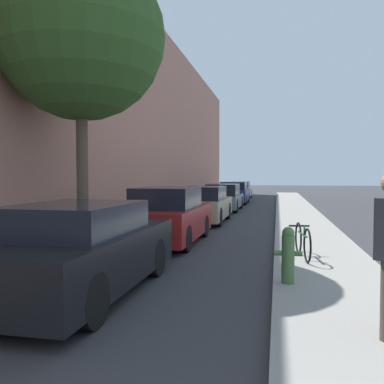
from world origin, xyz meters
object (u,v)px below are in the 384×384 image
Objects in this scene: parked_car_grey at (224,198)px; street_tree_near at (81,36)px; parked_car_black at (81,250)px; parked_car_navy at (234,193)px; parked_car_silver at (240,190)px; fire_hydrant at (288,254)px; bicycle at (303,241)px; parked_car_red at (168,217)px; parked_car_champagne at (204,205)px.

parked_car_grey is 13.44m from street_tree_near.
parked_car_black reaches higher than parked_car_navy.
fire_hydrant is (3.11, -26.26, -0.07)m from parked_car_silver.
parked_car_navy is (0.20, 20.92, -0.01)m from parked_car_black.
parked_car_navy reaches higher than bicycle.
parked_car_silver is at bearing 86.55° from street_tree_near.
street_tree_near is at bearing 116.13° from parked_car_black.
parked_car_black is 5.40m from street_tree_near.
street_tree_near is at bearing -126.52° from parked_car_red.
parked_car_black reaches higher than parked_car_champagne.
bicycle is (3.35, -7.00, -0.20)m from parked_car_champagne.
parked_car_silver is at bearing 91.57° from parked_car_navy.
parked_car_red is 2.41× the size of bicycle.
parked_car_black is at bearing -146.37° from bicycle.
parked_car_red is 22.20m from parked_car_silver.
parked_car_black is 4.94m from parked_car_red.
parked_car_champagne is at bearing 108.23° from fire_hydrant.
parked_car_silver is (-0.10, 17.15, -0.03)m from parked_car_champagne.
bicycle is at bearing 80.68° from fire_hydrant.
parked_car_red is at bearing 127.14° from fire_hydrant.
parked_car_champagne is at bearing -89.65° from parked_car_silver.
fire_hydrant is at bearing -83.25° from parked_car_silver.
fire_hydrant is at bearing -52.86° from parked_car_red.
parked_car_champagne is 5.55m from parked_car_grey.
fire_hydrant is at bearing -106.38° from bicycle.
parked_car_red reaches higher than parked_car_navy.
parked_car_champagne is 0.99× the size of parked_car_grey.
parked_car_grey is 14.95m from fire_hydrant.
bicycle is at bearing -75.34° from parked_car_grey.
parked_car_champagne reaches higher than bicycle.
parked_car_red is at bearing -90.84° from parked_car_champagne.
parked_car_red is at bearing -90.76° from parked_car_grey.
parked_car_navy is at bearing 89.66° from parked_car_champagne.
parked_car_silver is 5.13× the size of fire_hydrant.
parked_car_red is 4.48× the size of fire_hydrant.
fire_hydrant reaches higher than bicycle.
bicycle is (3.42, -1.94, -0.24)m from parked_car_red.
parked_car_grey reaches higher than parked_car_silver.
parked_car_red reaches higher than bicycle.
parked_car_silver is at bearing 91.08° from bicycle.
parked_car_grey is at bearing 89.24° from parked_car_red.
parked_car_black is at bearing -63.87° from street_tree_near.
parked_car_red is at bearing 89.32° from parked_car_black.
street_tree_near is at bearing 173.76° from bicycle.
bicycle is (3.45, -24.14, -0.18)m from parked_car_silver.
fire_hydrant is 2.15m from bicycle.
street_tree_near is (-1.63, -12.61, 4.33)m from parked_car_grey.
parked_car_red is at bearing 143.34° from bicycle.
parked_car_silver is at bearing 90.08° from parked_car_red.
fire_hydrant is at bearing 15.64° from parked_car_black.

